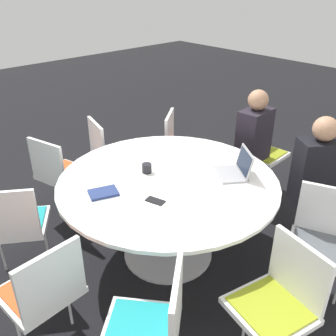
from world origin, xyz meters
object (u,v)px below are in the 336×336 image
cell_phone (155,201)px  person_1 (255,139)px  chair_9 (322,237)px  chair_4 (59,170)px  chair_8 (280,297)px  person_0 (317,175)px  chair_5 (15,222)px  chair_6 (43,288)px  chair_3 (109,151)px  chair_7 (152,325)px  chair_2 (181,144)px  spiral_notebook (103,193)px  laptop (237,169)px  chair_1 (259,147)px  coffee_cup (147,168)px  chair_0 (334,187)px

cell_phone → person_1: bearing=-171.5°
chair_9 → cell_phone: size_ratio=5.66×
chair_4 → chair_8: same height
chair_4 → person_0: 2.34m
chair_5 → chair_6: bearing=-67.4°
chair_3 → chair_7: size_ratio=1.00×
chair_8 → chair_2: bearing=-16.8°
spiral_notebook → cell_phone: (-0.22, 0.34, -0.01)m
chair_3 → laptop: (-0.22, 1.50, 0.29)m
chair_3 → person_0: bearing=36.7°
person_0 → chair_1: bearing=-82.7°
person_0 → chair_7: bearing=37.7°
chair_7 → chair_5: bearing=56.3°
chair_7 → coffee_cup: chair_7 is taller
chair_9 → cell_phone: chair_9 is taller
chair_8 → chair_9: (-0.72, -0.10, 0.00)m
chair_8 → spiral_notebook: 1.40m
chair_0 → spiral_notebook: (1.76, -0.98, 0.24)m
chair_2 → chair_3: size_ratio=1.00×
chair_7 → coffee_cup: bearing=11.2°
chair_6 → spiral_notebook: 0.80m
person_1 → chair_6: bearing=2.0°
chair_8 → cell_phone: bearing=17.8°
chair_6 → chair_8: size_ratio=1.00×
chair_4 → spiral_notebook: (0.13, 0.97, 0.24)m
laptop → coffee_cup: (0.51, -0.53, -0.02)m
person_0 → spiral_notebook: (1.52, -0.90, 0.05)m
chair_8 → person_1: size_ratio=0.71×
chair_4 → chair_5: bearing=-66.3°
chair_8 → cell_phone: (0.09, -1.01, 0.24)m
chair_3 → person_1: (-1.02, 1.12, 0.19)m
chair_1 → chair_8: size_ratio=1.00×
chair_0 → chair_1: 0.99m
chair_8 → chair_0: bearing=-63.0°
chair_5 → chair_7: same height
chair_4 → chair_6: (0.81, 1.31, 0.00)m
person_0 → spiral_notebook: bearing=4.6°
chair_2 → chair_4: (1.29, -0.36, 0.00)m
chair_6 → spiral_notebook: size_ratio=3.50×
chair_0 → chair_5: same height
chair_2 → chair_5: (1.94, 0.16, 0.00)m
chair_8 → cell_phone: chair_8 is taller
chair_6 → laptop: size_ratio=2.35×
person_1 → laptop: (0.80, 0.38, 0.09)m
chair_2 → chair_4: bearing=-52.9°
chair_2 → person_1: 0.82m
person_1 → chair_0: bearing=87.1°
chair_0 → cell_phone: chair_0 is taller
coffee_cup → chair_2: bearing=-149.2°
chair_7 → cell_phone: (-0.59, -0.64, 0.24)m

